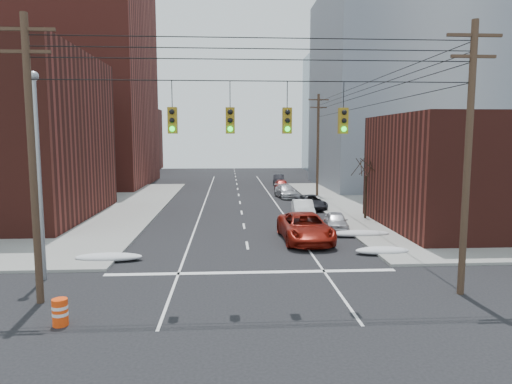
{
  "coord_description": "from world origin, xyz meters",
  "views": [
    {
      "loc": [
        -1.06,
        -14.74,
        6.48
      ],
      "look_at": [
        0.64,
        13.93,
        3.0
      ],
      "focal_mm": 32.0,
      "sensor_mm": 36.0,
      "label": 1
    }
  ],
  "objects": [
    {
      "name": "building_storefront",
      "position": [
        18.0,
        16.0,
        4.0
      ],
      "size": [
        16.0,
        12.0,
        8.0
      ],
      "primitive_type": "cube",
      "color": "#491C16",
      "rests_on": "ground"
    },
    {
      "name": "parked_car_d",
      "position": [
        5.04,
        33.4,
        0.67
      ],
      "size": [
        2.49,
        4.85,
        1.35
      ],
      "primitive_type": "imported",
      "rotation": [
        0.0,
        0.0,
        0.13
      ],
      "color": "#AAABAF",
      "rests_on": "ground"
    },
    {
      "name": "utility_pole_right",
      "position": [
        8.5,
        3.0,
        5.78
      ],
      "size": [
        2.2,
        0.28,
        11.0
      ],
      "color": "#473323",
      "rests_on": "ground"
    },
    {
      "name": "utility_pole_far",
      "position": [
        8.5,
        34.0,
        5.78
      ],
      "size": [
        2.2,
        0.28,
        11.0
      ],
      "color": "#473323",
      "rests_on": "ground"
    },
    {
      "name": "bare_tree",
      "position": [
        9.59,
        20.0,
        2.32
      ],
      "size": [
        2.09,
        2.2,
        4.93
      ],
      "color": "black",
      "rests_on": "ground"
    },
    {
      "name": "red_pickup",
      "position": [
        3.66,
        12.97,
        0.87
      ],
      "size": [
        3.05,
        6.32,
        1.73
      ],
      "primitive_type": "imported",
      "rotation": [
        0.0,
        0.0,
        0.03
      ],
      "color": "maroon",
      "rests_on": "ground"
    },
    {
      "name": "utility_pole_left",
      "position": [
        -8.5,
        3.0,
        5.78
      ],
      "size": [
        2.2,
        0.28,
        11.0
      ],
      "color": "#473323",
      "rests_on": "ground"
    },
    {
      "name": "building_brick_far",
      "position": [
        -26.0,
        74.0,
        6.0
      ],
      "size": [
        22.0,
        18.0,
        12.0
      ],
      "primitive_type": "cube",
      "color": "#491C16",
      "rests_on": "ground"
    },
    {
      "name": "building_office",
      "position": [
        22.0,
        44.0,
        12.5
      ],
      "size": [
        22.0,
        20.0,
        25.0
      ],
      "primitive_type": "cube",
      "color": "gray",
      "rests_on": "ground"
    },
    {
      "name": "parked_car_b",
      "position": [
        4.8,
        20.8,
        0.73
      ],
      "size": [
        1.82,
        4.53,
        1.46
      ],
      "primitive_type": "imported",
      "rotation": [
        0.0,
        0.0,
        -0.06
      ],
      "color": "silver",
      "rests_on": "ground"
    },
    {
      "name": "lot_car_b",
      "position": [
        -15.71,
        26.37,
        0.8
      ],
      "size": [
        5.09,
        3.37,
        1.3
      ],
      "primitive_type": "imported",
      "rotation": [
        0.0,
        0.0,
        1.85
      ],
      "color": "#B8B7BD",
      "rests_on": "sidewalk_nw"
    },
    {
      "name": "snow_nw",
      "position": [
        -7.4,
        9.0,
        0.21
      ],
      "size": [
        3.5,
        1.08,
        0.42
      ],
      "primitive_type": "ellipsoid",
      "color": "silver",
      "rests_on": "ground"
    },
    {
      "name": "construction_barrel",
      "position": [
        -6.91,
        0.71,
        0.49
      ],
      "size": [
        0.61,
        0.61,
        0.95
      ],
      "rotation": [
        0.0,
        0.0,
        -0.15
      ],
      "color": "#FF430D",
      "rests_on": "ground"
    },
    {
      "name": "parked_car_e",
      "position": [
        5.29,
        39.84,
        0.69
      ],
      "size": [
        1.75,
        4.08,
        1.38
      ],
      "primitive_type": "imported",
      "rotation": [
        0.0,
        0.0,
        -0.03
      ],
      "color": "maroon",
      "rests_on": "ground"
    },
    {
      "name": "parked_car_a",
      "position": [
        6.4,
        16.26,
        0.62
      ],
      "size": [
        1.84,
        3.78,
        1.24
      ],
      "primitive_type": "imported",
      "rotation": [
        0.0,
        0.0,
        -0.1
      ],
      "color": "silver",
      "rests_on": "ground"
    },
    {
      "name": "traffic_signals",
      "position": [
        0.1,
        2.97,
        7.17
      ],
      "size": [
        17.0,
        0.42,
        2.02
      ],
      "color": "black",
      "rests_on": "ground"
    },
    {
      "name": "parked_car_c",
      "position": [
        6.31,
        25.57,
        0.63
      ],
      "size": [
        2.63,
        4.77,
        1.27
      ],
      "primitive_type": "imported",
      "rotation": [
        0.0,
        0.0,
        0.12
      ],
      "color": "black",
      "rests_on": "ground"
    },
    {
      "name": "building_glass",
      "position": [
        24.0,
        70.0,
        11.0
      ],
      "size": [
        20.0,
        18.0,
        22.0
      ],
      "primitive_type": "cube",
      "color": "gray",
      "rests_on": "ground"
    },
    {
      "name": "street_light",
      "position": [
        -9.5,
        6.0,
        5.54
      ],
      "size": [
        0.44,
        0.44,
        9.32
      ],
      "color": "gray",
      "rests_on": "ground"
    },
    {
      "name": "building_brick_tall",
      "position": [
        -24.0,
        48.0,
        15.0
      ],
      "size": [
        24.0,
        20.0,
        30.0
      ],
      "primitive_type": "cube",
      "color": "maroon",
      "rests_on": "ground"
    },
    {
      "name": "lot_car_d",
      "position": [
        -18.75,
        27.27,
        0.77
      ],
      "size": [
        3.75,
        1.69,
        1.25
      ],
      "primitive_type": "imported",
      "rotation": [
        0.0,
        0.0,
        1.51
      ],
      "color": "#B2B2B7",
      "rests_on": "sidewalk_nw"
    },
    {
      "name": "lot_car_a",
      "position": [
        -14.85,
        21.89,
        0.93
      ],
      "size": [
        5.04,
        3.06,
        1.57
      ],
      "primitive_type": "imported",
      "rotation": [
        0.0,
        0.0,
        1.89
      ],
      "color": "silver",
      "rests_on": "sidewalk_nw"
    },
    {
      "name": "parked_car_f",
      "position": [
        5.75,
        47.32,
        0.67
      ],
      "size": [
        1.92,
        4.24,
        1.35
      ],
      "primitive_type": "imported",
      "rotation": [
        0.0,
        0.0,
        -0.12
      ],
      "color": "black",
      "rests_on": "ground"
    },
    {
      "name": "lot_car_c",
      "position": [
        -17.53,
        25.03,
        0.81
      ],
      "size": [
        4.91,
        3.43,
        1.32
      ],
      "primitive_type": "imported",
      "rotation": [
        0.0,
        0.0,
        1.96
      ],
      "color": "black",
      "rests_on": "sidewalk_nw"
    },
    {
      "name": "snow_ne",
      "position": [
        7.4,
        9.5,
        0.21
      ],
      "size": [
        3.0,
        1.08,
        0.42
      ],
      "primitive_type": "ellipsoid",
      "color": "silver",
      "rests_on": "ground"
    },
    {
      "name": "snow_east_far",
      "position": [
        7.4,
        14.0,
        0.21
      ],
      "size": [
        4.0,
        1.08,
        0.42
      ],
      "primitive_type": "ellipsoid",
      "color": "silver",
      "rests_on": "ground"
    },
    {
      "name": "ground",
      "position": [
        0.0,
        0.0,
        0.0
      ],
      "size": [
        160.0,
        160.0,
        0.0
      ],
      "primitive_type": "plane",
      "color": "black",
      "rests_on": "ground"
    }
  ]
}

